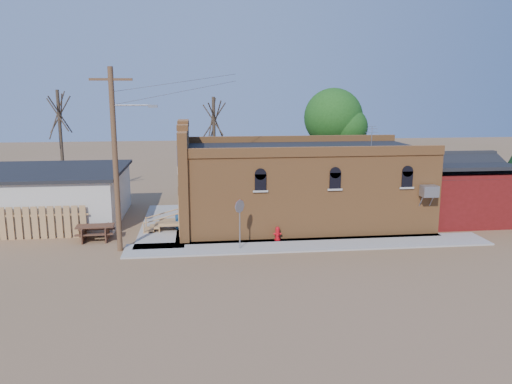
{
  "coord_description": "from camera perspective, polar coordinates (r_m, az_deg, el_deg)",
  "views": [
    {
      "loc": [
        -4.25,
        -23.42,
        7.79
      ],
      "look_at": [
        -1.07,
        3.38,
        2.4
      ],
      "focal_mm": 35.0,
      "sensor_mm": 36.0,
      "label": 1
    }
  ],
  "objects": [
    {
      "name": "picnic_table",
      "position": [
        28.14,
        -17.88,
        -4.21
      ],
      "size": [
        2.04,
        1.6,
        0.82
      ],
      "rotation": [
        0.0,
        0.0,
        0.05
      ],
      "color": "#533121",
      "rests_on": "ground"
    },
    {
      "name": "brick_bar",
      "position": [
        30.01,
        4.66,
        0.79
      ],
      "size": [
        16.4,
        7.97,
        6.3
      ],
      "color": "#B16C36",
      "rests_on": "ground"
    },
    {
      "name": "stop_sign",
      "position": [
        24.8,
        -1.88,
        -2.17
      ],
      "size": [
        0.51,
        0.54,
        2.52
      ],
      "rotation": [
        0.0,
        0.0,
        0.38
      ],
      "color": "gray",
      "rests_on": "sidewalk_south"
    },
    {
      "name": "sidewalk_south",
      "position": [
        26.17,
        6.26,
        -6.0
      ],
      "size": [
        19.0,
        2.2,
        0.08
      ],
      "primitive_type": "cube",
      "color": "#9E9991",
      "rests_on": "ground"
    },
    {
      "name": "tree_bare_near",
      "position": [
        36.49,
        -4.86,
        8.38
      ],
      "size": [
        2.8,
        2.8,
        7.65
      ],
      "color": "#4F3C2D",
      "rests_on": "ground"
    },
    {
      "name": "tree_bare_far",
      "position": [
        38.7,
        -21.61,
        8.4
      ],
      "size": [
        2.8,
        2.8,
        8.16
      ],
      "color": "#4F3C2D",
      "rests_on": "ground"
    },
    {
      "name": "sidewalk_west",
      "position": [
        30.5,
        -10.43,
        -3.62
      ],
      "size": [
        2.6,
        10.0,
        0.08
      ],
      "primitive_type": "cube",
      "color": "#9E9991",
      "rests_on": "ground"
    },
    {
      "name": "ground",
      "position": [
        25.05,
        3.36,
        -6.85
      ],
      "size": [
        120.0,
        120.0,
        0.0
      ],
      "primitive_type": "plane",
      "color": "brown",
      "rests_on": "ground"
    },
    {
      "name": "tree_leafy",
      "position": [
        38.37,
        8.82,
        8.39
      ],
      "size": [
        4.4,
        4.4,
        8.15
      ],
      "color": "#4F3C2D",
      "rests_on": "ground"
    },
    {
      "name": "wood_fence",
      "position": [
        29.36,
        -23.53,
        -3.24
      ],
      "size": [
        5.2,
        0.1,
        1.8
      ],
      "primitive_type": null,
      "color": "#B07C4F",
      "rests_on": "ground"
    },
    {
      "name": "trash_barrel",
      "position": [
        29.04,
        -8.64,
        -3.36
      ],
      "size": [
        0.58,
        0.58,
        0.86
      ],
      "primitive_type": "cylinder",
      "rotation": [
        0.0,
        0.0,
        0.04
      ],
      "color": "navy",
      "rests_on": "sidewalk_west"
    },
    {
      "name": "red_shed",
      "position": [
        33.39,
        21.48,
        0.99
      ],
      "size": [
        5.4,
        6.4,
        4.3
      ],
      "color": "#57110E",
      "rests_on": "ground"
    },
    {
      "name": "utility_pole",
      "position": [
        25.11,
        -15.69,
        3.97
      ],
      "size": [
        3.12,
        0.26,
        9.0
      ],
      "color": "#4B301E",
      "rests_on": "ground"
    },
    {
      "name": "fire_hydrant",
      "position": [
        26.58,
        2.47,
        -4.76
      ],
      "size": [
        0.43,
        0.42,
        0.74
      ],
      "rotation": [
        0.0,
        0.0,
        -0.34
      ],
      "color": "#B90A13",
      "rests_on": "sidewalk_south"
    }
  ]
}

